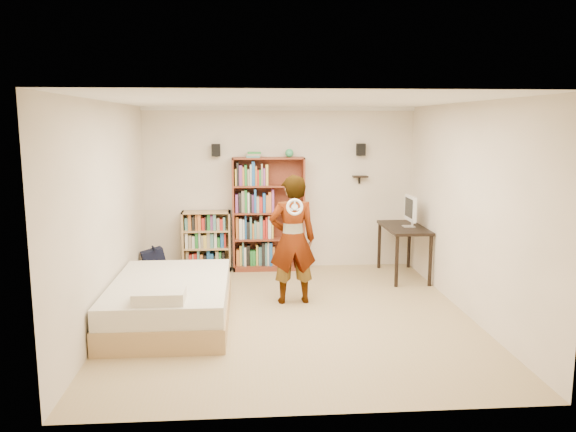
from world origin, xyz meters
The scene contains 14 objects.
ground centered at (0.00, 0.00, 0.00)m, with size 4.50×5.00×0.01m, color tan.
room_shell centered at (0.00, 0.00, 1.76)m, with size 4.52×5.02×2.71m.
crown_molding centered at (0.00, 0.00, 2.67)m, with size 4.50×5.00×0.06m.
speaker_left centered at (-1.05, 2.40, 2.00)m, with size 0.14×0.12×0.20m, color black.
speaker_right centered at (1.35, 2.40, 2.00)m, with size 0.14×0.12×0.20m, color black.
wall_shelf centered at (1.35, 2.41, 1.55)m, with size 0.25×0.16×0.03m, color black.
tall_bookshelf centered at (-0.20, 2.33, 0.94)m, with size 1.19×0.35×1.88m, color brown, non-canonical shape.
low_bookshelf centered at (-1.23, 2.35, 0.50)m, with size 0.80×0.30×1.00m, color tan, non-canonical shape.
computer_desk centered at (1.93, 1.71, 0.41)m, with size 0.60×1.20×0.82m, color black, non-canonical shape.
imac centered at (1.98, 1.66, 1.07)m, with size 0.10×0.49×0.49m, color silver, non-canonical shape.
daybed centered at (-1.52, -0.10, 0.32)m, with size 1.43×2.20×0.65m, color silver, non-canonical shape.
person centered at (0.05, 0.54, 0.88)m, with size 0.64×0.42×1.76m, color black.
wii_wheel centered at (0.05, 0.21, 1.37)m, with size 0.22×0.22×0.04m, color silver.
navy_bag centered at (-2.01, 1.85, 0.25)m, with size 0.37×0.24×0.50m, color black, non-canonical shape.
Camera 1 is at (-0.56, -6.87, 2.44)m, focal length 35.00 mm.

